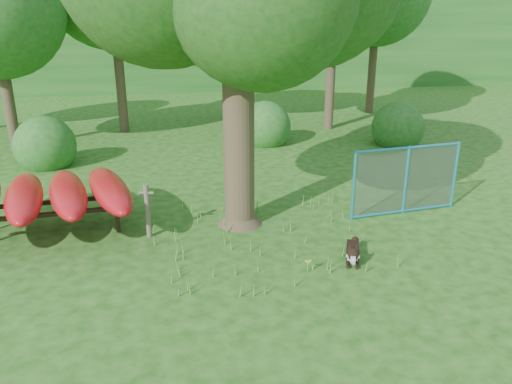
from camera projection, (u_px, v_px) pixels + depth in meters
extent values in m
plane|color=#1A4E0F|center=(257.00, 267.00, 8.95)|extent=(80.00, 80.00, 0.00)
cylinder|color=#3E3222|center=(238.00, 109.00, 10.00)|extent=(0.76, 0.76, 5.01)
cone|color=#3E3222|center=(240.00, 213.00, 10.75)|extent=(1.15, 1.15, 0.50)
cylinder|color=#3E3222|center=(269.00, 73.00, 9.75)|extent=(1.43, 0.36, 1.07)
cylinder|color=#3E3222|center=(213.00, 51.00, 9.84)|extent=(0.98, 0.91, 1.02)
cylinder|color=brown|center=(148.00, 211.00, 10.01)|extent=(0.12, 0.12, 1.12)
cylinder|color=brown|center=(146.00, 193.00, 9.88)|extent=(0.31, 0.12, 0.06)
cylinder|color=black|center=(118.00, 221.00, 10.31)|extent=(0.09, 0.09, 0.52)
cylinder|color=black|center=(117.00, 208.00, 10.97)|extent=(0.09, 0.09, 0.52)
cube|color=black|center=(46.00, 215.00, 9.87)|extent=(3.10, 0.35, 0.08)
cube|color=black|center=(50.00, 202.00, 10.53)|extent=(3.10, 0.35, 0.08)
ellipsoid|color=red|center=(24.00, 197.00, 10.00)|extent=(1.30, 3.18, 0.50)
ellipsoid|color=red|center=(68.00, 193.00, 10.21)|extent=(1.40, 3.19, 0.50)
ellipsoid|color=red|center=(110.00, 190.00, 10.42)|extent=(1.50, 3.18, 0.50)
cube|color=black|center=(353.00, 251.00, 9.31)|extent=(0.43, 0.66, 0.21)
cube|color=beige|center=(353.00, 258.00, 9.07)|extent=(0.22, 0.18, 0.19)
sphere|color=black|center=(353.00, 254.00, 8.86)|extent=(0.23, 0.23, 0.23)
cube|color=beige|center=(353.00, 258.00, 8.78)|extent=(0.13, 0.15, 0.08)
sphere|color=beige|center=(349.00, 256.00, 8.87)|extent=(0.11, 0.11, 0.11)
sphere|color=beige|center=(357.00, 256.00, 8.85)|extent=(0.11, 0.11, 0.11)
cone|color=black|center=(350.00, 246.00, 8.87)|extent=(0.12, 0.12, 0.11)
cone|color=black|center=(357.00, 247.00, 8.84)|extent=(0.09, 0.11, 0.11)
cylinder|color=black|center=(348.00, 264.00, 8.97)|extent=(0.15, 0.27, 0.06)
cylinder|color=black|center=(357.00, 264.00, 8.95)|extent=(0.15, 0.27, 0.06)
sphere|color=black|center=(355.00, 240.00, 9.58)|extent=(0.14, 0.14, 0.14)
torus|color=blue|center=(353.00, 255.00, 8.95)|extent=(0.23, 0.14, 0.22)
cylinder|color=teal|center=(354.00, 186.00, 10.79)|extent=(0.08, 0.08, 1.57)
cylinder|color=teal|center=(406.00, 180.00, 11.16)|extent=(0.08, 0.08, 1.57)
cylinder|color=teal|center=(455.00, 175.00, 11.54)|extent=(0.08, 0.08, 1.57)
cylinder|color=teal|center=(409.00, 148.00, 10.91)|extent=(2.60, 0.38, 0.06)
cylinder|color=teal|center=(403.00, 211.00, 11.41)|extent=(2.60, 0.38, 0.06)
plane|color=gray|center=(406.00, 180.00, 11.16)|extent=(2.59, 0.32, 2.61)
cylinder|color=#529430|center=(308.00, 267.00, 8.73)|extent=(0.02, 0.02, 0.21)
sphere|color=yellow|center=(308.00, 261.00, 8.70)|extent=(0.04, 0.04, 0.04)
sphere|color=yellow|center=(310.00, 261.00, 8.71)|extent=(0.04, 0.04, 0.04)
sphere|color=yellow|center=(306.00, 261.00, 8.74)|extent=(0.04, 0.04, 0.04)
sphere|color=yellow|center=(309.00, 262.00, 8.66)|extent=(0.04, 0.04, 0.04)
sphere|color=yellow|center=(307.00, 261.00, 8.68)|extent=(0.04, 0.04, 0.04)
cylinder|color=#3E3222|center=(6.00, 86.00, 16.38)|extent=(0.36, 0.36, 4.20)
cylinder|color=#3E3222|center=(119.00, 62.00, 18.67)|extent=(0.36, 0.36, 5.25)
cylinder|color=#3E3222|center=(234.00, 76.00, 20.62)|extent=(0.36, 0.36, 3.85)
sphere|color=#1F5E1E|center=(233.00, 20.00, 19.89)|extent=(4.00, 4.00, 4.00)
cylinder|color=#3E3222|center=(331.00, 68.00, 19.23)|extent=(0.36, 0.36, 4.76)
cylinder|color=#3E3222|center=(373.00, 59.00, 22.51)|extent=(0.36, 0.36, 4.90)
sphere|color=#1F5E1E|center=(48.00, 166.00, 15.02)|extent=(1.80, 1.80, 1.80)
sphere|color=#1F5E1E|center=(396.00, 145.00, 17.50)|extent=(1.80, 1.80, 1.80)
sphere|color=#1F5E1E|center=(265.00, 144.00, 17.64)|extent=(1.80, 1.80, 1.80)
cube|color=#1F5E1E|center=(180.00, 36.00, 33.90)|extent=(80.00, 12.00, 6.00)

